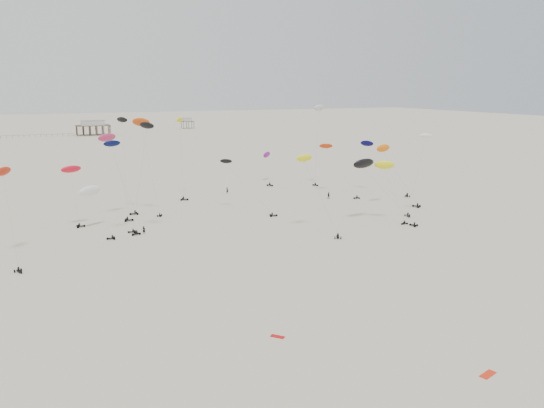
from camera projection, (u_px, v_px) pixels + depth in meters
name	position (u px, v px, depth m)	size (l,w,h in m)	color
ground_plane	(158.00, 165.00, 210.58)	(900.00, 900.00, 0.00)	beige
pavilion_main	(93.00, 128.00, 339.68)	(21.00, 13.00, 9.80)	brown
pavilion_small	(188.00, 124.00, 394.21)	(9.00, 7.00, 8.00)	brown
pier_fence	(3.00, 137.00, 319.95)	(80.20, 0.20, 1.50)	black
rig_0	(7.00, 194.00, 94.97)	(4.36, 16.21, 19.18)	black
rig_1	(316.00, 184.00, 112.81)	(5.80, 12.96, 17.77)	black
rig_2	(143.00, 152.00, 111.80)	(7.25, 4.09, 23.61)	black
rig_3	(419.00, 167.00, 128.49)	(9.65, 6.38, 19.70)	black
rig_4	(318.00, 123.00, 166.11)	(6.14, 6.45, 25.29)	black
rig_5	(380.00, 160.00, 155.66)	(7.78, 17.69, 19.44)	black
rig_6	(268.00, 161.00, 172.82)	(6.50, 13.38, 12.48)	black
rig_7	(125.00, 166.00, 126.75)	(4.45, 15.24, 24.80)	black
rig_8	(391.00, 162.00, 138.67)	(9.35, 10.72, 16.81)	black
rig_9	(333.00, 158.00, 154.46)	(5.25, 16.56, 18.69)	black
rig_10	(113.00, 155.00, 126.08)	(8.83, 4.87, 20.08)	black
rig_11	(182.00, 159.00, 147.65)	(4.64, 11.62, 22.44)	black
rig_12	(120.00, 174.00, 110.88)	(6.27, 6.66, 19.93)	black
rig_13	(387.00, 173.00, 122.34)	(4.85, 8.81, 14.23)	black
rig_14	(73.00, 182.00, 117.11)	(4.90, 4.67, 13.92)	black
rig_15	(368.00, 169.00, 122.08)	(11.12, 13.35, 16.99)	black
rig_16	(143.00, 133.00, 128.40)	(5.49, 10.44, 23.47)	black
rig_17	(92.00, 196.00, 115.64)	(6.50, 15.05, 13.91)	black
rig_18	(246.00, 184.00, 131.71)	(9.69, 16.44, 19.01)	black
spectator_0	(144.00, 234.00, 112.80)	(0.72, 0.49, 1.98)	black
spectator_1	(329.00, 199.00, 147.82)	(1.04, 0.61, 2.14)	black
spectator_3	(227.00, 193.00, 155.31)	(0.77, 0.53, 2.13)	black
grounded_kite_a	(488.00, 375.00, 57.67)	(2.20, 0.90, 0.08)	red
grounded_kite_b	(278.00, 337.00, 66.39)	(1.80, 0.70, 0.07)	#BC0B0E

